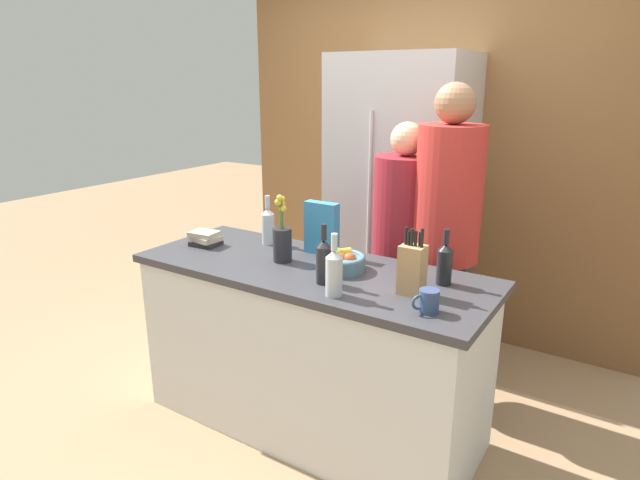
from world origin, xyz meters
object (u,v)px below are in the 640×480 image
object	(u,v)px
person_in_blue	(446,233)
coffee_mug	(428,301)
refrigerator	(399,204)
bottle_oil	(445,263)
bottle_wine	(268,225)
person_at_sink	(402,245)
cereal_box	(322,228)
book_stack	(205,238)
bottle_water	(334,272)
flower_vase	(282,240)
knife_block	(412,269)
fruit_bowl	(340,261)
bottle_vinegar	(324,260)

from	to	relation	value
person_in_blue	coffee_mug	bearing A→B (deg)	-79.68
refrigerator	bottle_oil	bearing A→B (deg)	-56.13
bottle_wine	person_at_sink	size ratio (longest dim) A/B	0.18
bottle_wine	cereal_box	bearing A→B (deg)	1.60
book_stack	bottle_water	size ratio (longest dim) A/B	0.63
refrigerator	flower_vase	xyz separation A→B (m)	(-0.09, -1.21, 0.03)
bottle_oil	bottle_wine	distance (m)	1.07
cereal_box	person_at_sink	distance (m)	0.54
knife_block	fruit_bowl	bearing A→B (deg)	167.45
fruit_bowl	bottle_water	world-z (taller)	bottle_water
knife_block	bottle_water	world-z (taller)	knife_block
coffee_mug	book_stack	size ratio (longest dim) A/B	0.62
bottle_oil	person_at_sink	distance (m)	0.67
bottle_wine	coffee_mug	bearing A→B (deg)	-19.44
cereal_box	bottle_oil	bearing A→B (deg)	-5.90
person_at_sink	fruit_bowl	bearing A→B (deg)	-96.01
bottle_water	person_at_sink	xyz separation A→B (m)	(-0.08, 0.89, -0.13)
book_stack	bottle_water	distance (m)	1.03
book_stack	bottle_wine	size ratio (longest dim) A/B	0.63
bottle_water	knife_block	bearing A→B (deg)	36.28
flower_vase	bottle_vinegar	xyz separation A→B (m)	(0.35, -0.15, -0.00)
knife_block	coffee_mug	xyz separation A→B (m)	(0.14, -0.15, -0.07)
knife_block	book_stack	bearing A→B (deg)	178.53
flower_vase	bottle_vinegar	world-z (taller)	flower_vase
coffee_mug	bottle_water	bearing A→B (deg)	-172.32
person_at_sink	bottle_vinegar	bearing A→B (deg)	-92.58
flower_vase	cereal_box	xyz separation A→B (m)	(0.10, 0.21, 0.03)
knife_block	bottle_wine	bearing A→B (deg)	165.78
flower_vase	bottle_water	size ratio (longest dim) A/B	1.26
book_stack	flower_vase	bearing A→B (deg)	1.79
refrigerator	coffee_mug	xyz separation A→B (m)	(0.78, -1.41, -0.03)
bottle_oil	bottle_wine	world-z (taller)	bottle_wine
refrigerator	bottle_vinegar	distance (m)	1.39
fruit_bowl	person_at_sink	world-z (taller)	person_at_sink
fruit_bowl	knife_block	xyz separation A→B (m)	(0.42, -0.09, 0.07)
cereal_box	person_at_sink	size ratio (longest dim) A/B	0.18
fruit_bowl	flower_vase	bearing A→B (deg)	-172.23
coffee_mug	person_at_sink	xyz separation A→B (m)	(-0.49, 0.83, -0.07)
bottle_vinegar	fruit_bowl	bearing A→B (deg)	97.59
coffee_mug	bottle_wine	xyz separation A→B (m)	(-1.12, 0.40, 0.06)
cereal_box	bottle_water	bearing A→B (deg)	-52.15
knife_block	refrigerator	bearing A→B (deg)	116.98
knife_block	coffee_mug	size ratio (longest dim) A/B	2.79
refrigerator	flower_vase	world-z (taller)	refrigerator
bottle_vinegar	bottle_water	distance (m)	0.15
fruit_bowl	cereal_box	distance (m)	0.29
fruit_bowl	bottle_wine	bearing A→B (deg)	164.57
coffee_mug	person_in_blue	bearing A→B (deg)	105.35
person_at_sink	person_in_blue	bearing A→B (deg)	-9.62
bottle_water	flower_vase	bearing A→B (deg)	151.51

